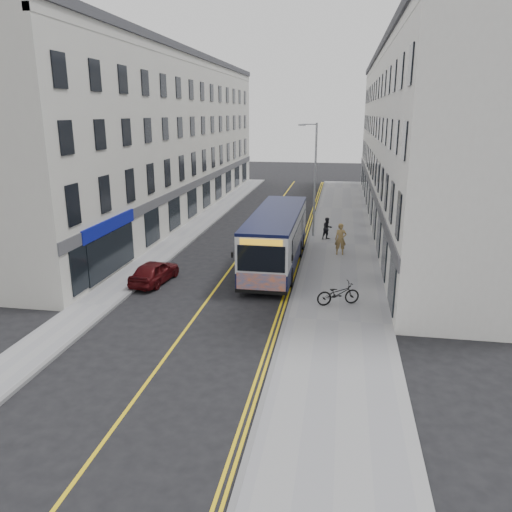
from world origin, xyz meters
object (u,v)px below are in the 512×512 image
at_px(pedestrian_far, 327,228).
at_px(streetlamp, 314,176).
at_px(car_maroon, 154,272).
at_px(pedestrian_near, 341,239).
at_px(car_white, 287,212).
at_px(city_bus, 276,237).
at_px(bicycle, 338,294).

bearing_deg(pedestrian_far, streetlamp, 103.92).
xyz_separation_m(pedestrian_far, car_maroon, (-8.67, -10.57, -0.28)).
bearing_deg(streetlamp, pedestrian_far, -40.87).
bearing_deg(pedestrian_far, pedestrian_near, -111.22).
distance_m(car_white, car_maroon, 17.51).
xyz_separation_m(city_bus, pedestrian_far, (2.73, 6.57, -0.88)).
bearing_deg(car_white, streetlamp, -68.76).
height_order(pedestrian_near, car_maroon, pedestrian_near).
xyz_separation_m(streetlamp, bicycle, (2.01, -13.33, -3.73)).
bearing_deg(pedestrian_near, car_maroon, -148.06).
relative_size(streetlamp, bicycle, 3.92).
bearing_deg(car_maroon, city_bus, -139.14).
distance_m(streetlamp, pedestrian_far, 3.78).
xyz_separation_m(streetlamp, car_maroon, (-7.57, -11.52, -3.77)).
bearing_deg(streetlamp, car_maroon, -123.32).
bearing_deg(car_maroon, car_white, -100.36).
height_order(streetlamp, pedestrian_far, streetlamp).
relative_size(bicycle, pedestrian_far, 1.32).
bearing_deg(car_maroon, streetlamp, -116.41).
relative_size(pedestrian_near, car_maroon, 0.54).
distance_m(streetlamp, pedestrian_near, 6.08).
relative_size(city_bus, pedestrian_far, 7.22).
xyz_separation_m(city_bus, car_maroon, (-5.94, -4.00, -1.16)).
xyz_separation_m(car_white, car_maroon, (-5.20, -16.72, -0.14)).
relative_size(car_white, car_maroon, 1.26).
xyz_separation_m(streetlamp, pedestrian_near, (2.03, -4.70, -3.28)).
distance_m(pedestrian_near, car_maroon, 11.78).
bearing_deg(car_white, pedestrian_near, -69.28).
bearing_deg(streetlamp, car_white, 114.47).
bearing_deg(city_bus, pedestrian_near, 37.58).
height_order(streetlamp, city_bus, streetlamp).
bearing_deg(car_white, pedestrian_far, -63.85).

